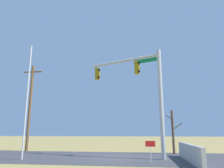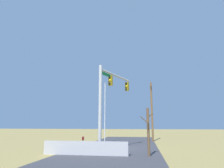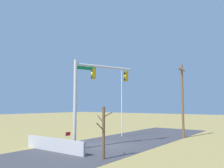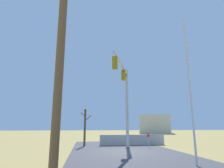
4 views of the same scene
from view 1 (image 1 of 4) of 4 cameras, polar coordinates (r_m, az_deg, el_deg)
The scene contains 9 objects.
ground_plane at distance 15.78m, azimuth 0.83°, elevation -18.85°, with size 160.00×160.00×0.00m, color #9E894C.
road_surface at distance 16.77m, azimuth -13.58°, elevation -18.13°, with size 28.00×8.00×0.01m, color #3D3D42.
sidewalk_corner at distance 14.92m, azimuth 17.62°, elevation -18.63°, with size 6.00×6.00×0.01m, color #B7B5AD.
retaining_fence at distance 14.14m, azimuth 19.78°, elevation -16.78°, with size 0.20×6.54×1.02m, color #A8A8AD.
signal_mast at distance 15.53m, azimuth 7.82°, elevation -0.13°, with size 5.41×2.32×7.40m.
flagpole at distance 15.54m, azimuth -21.58°, elevation -3.83°, with size 0.10×0.10×7.70m, color silver.
utility_pole at distance 22.41m, azimuth -20.86°, elevation -5.25°, with size 1.90×0.26×8.21m.
bare_tree at distance 18.74m, azimuth 15.83°, elevation -11.88°, with size 1.27×1.02×3.48m.
open_sign at distance 12.99m, azimuth 10.10°, elevation -15.98°, with size 0.56×0.04×1.22m.
Camera 1 is at (2.03, -15.56, 1.70)m, focal length 34.56 mm.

